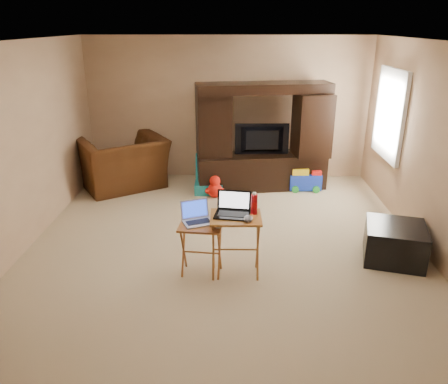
{
  "coord_description": "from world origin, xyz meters",
  "views": [
    {
      "loc": [
        0.11,
        -5.05,
        2.68
      ],
      "look_at": [
        0.0,
        -0.2,
        0.8
      ],
      "focal_mm": 35.0,
      "sensor_mm": 36.0,
      "label": 1
    }
  ],
  "objects_px": {
    "child_rocker": "(209,174)",
    "water_bottle": "(254,204)",
    "plush_toy": "(215,186)",
    "push_toy": "(305,178)",
    "mouse_left": "(218,225)",
    "recliner": "(123,163)",
    "laptop_left": "(198,213)",
    "laptop_right": "(232,205)",
    "ottoman": "(395,243)",
    "tray_table_right": "(236,246)",
    "entertainment_center": "(262,137)",
    "television": "(262,140)",
    "tray_table_left": "(201,249)",
    "mouse_right": "(248,219)"
  },
  "relations": [
    {
      "from": "laptop_right",
      "to": "mouse_left",
      "type": "height_order",
      "value": "laptop_right"
    },
    {
      "from": "recliner",
      "to": "plush_toy",
      "type": "distance_m",
      "value": 1.68
    },
    {
      "from": "television",
      "to": "tray_table_right",
      "type": "height_order",
      "value": "television"
    },
    {
      "from": "recliner",
      "to": "push_toy",
      "type": "distance_m",
      "value": 3.14
    },
    {
      "from": "push_toy",
      "to": "laptop_left",
      "type": "distance_m",
      "value": 3.19
    },
    {
      "from": "laptop_right",
      "to": "ottoman",
      "type": "bearing_deg",
      "value": 18.76
    },
    {
      "from": "recliner",
      "to": "water_bottle",
      "type": "xyz_separation_m",
      "value": [
        2.13,
        -2.73,
        0.39
      ]
    },
    {
      "from": "tray_table_left",
      "to": "push_toy",
      "type": "bearing_deg",
      "value": 66.1
    },
    {
      "from": "laptop_right",
      "to": "mouse_left",
      "type": "bearing_deg",
      "value": -144.34
    },
    {
      "from": "television",
      "to": "plush_toy",
      "type": "xyz_separation_m",
      "value": [
        -0.78,
        -0.42,
        -0.67
      ]
    },
    {
      "from": "water_bottle",
      "to": "push_toy",
      "type": "bearing_deg",
      "value": 69.47
    },
    {
      "from": "push_toy",
      "to": "mouse_right",
      "type": "xyz_separation_m",
      "value": [
        -1.07,
        -2.86,
        0.55
      ]
    },
    {
      "from": "recliner",
      "to": "laptop_right",
      "type": "xyz_separation_m",
      "value": [
        1.89,
        -2.79,
        0.4
      ]
    },
    {
      "from": "plush_toy",
      "to": "push_toy",
      "type": "bearing_deg",
      "value": 13.96
    },
    {
      "from": "laptop_left",
      "to": "water_bottle",
      "type": "relative_size",
      "value": 1.45
    },
    {
      "from": "child_rocker",
      "to": "laptop_left",
      "type": "distance_m",
      "value": 2.6
    },
    {
      "from": "mouse_left",
      "to": "tray_table_right",
      "type": "bearing_deg",
      "value": 17.19
    },
    {
      "from": "entertainment_center",
      "to": "television",
      "type": "distance_m",
      "value": 0.06
    },
    {
      "from": "entertainment_center",
      "to": "laptop_left",
      "type": "relative_size",
      "value": 6.82
    },
    {
      "from": "mouse_left",
      "to": "plush_toy",
      "type": "bearing_deg",
      "value": 93.22
    },
    {
      "from": "tray_table_right",
      "to": "mouse_left",
      "type": "height_order",
      "value": "tray_table_right"
    },
    {
      "from": "push_toy",
      "to": "ottoman",
      "type": "bearing_deg",
      "value": -74.47
    },
    {
      "from": "plush_toy",
      "to": "ottoman",
      "type": "xyz_separation_m",
      "value": [
        2.25,
        -1.98,
        0.03
      ]
    },
    {
      "from": "child_rocker",
      "to": "laptop_left",
      "type": "xyz_separation_m",
      "value": [
        0.03,
        -2.57,
        0.42
      ]
    },
    {
      "from": "entertainment_center",
      "to": "television",
      "type": "relative_size",
      "value": 2.41
    },
    {
      "from": "ottoman",
      "to": "laptop_left",
      "type": "distance_m",
      "value": 2.41
    },
    {
      "from": "television",
      "to": "tray_table_left",
      "type": "xyz_separation_m",
      "value": [
        -0.83,
        -2.77,
        -0.55
      ]
    },
    {
      "from": "child_rocker",
      "to": "mouse_left",
      "type": "distance_m",
      "value": 2.7
    },
    {
      "from": "mouse_left",
      "to": "mouse_right",
      "type": "relative_size",
      "value": 0.85
    },
    {
      "from": "laptop_left",
      "to": "laptop_right",
      "type": "height_order",
      "value": "laptop_right"
    },
    {
      "from": "entertainment_center",
      "to": "ottoman",
      "type": "xyz_separation_m",
      "value": [
        1.47,
        -2.44,
        -0.68
      ]
    },
    {
      "from": "entertainment_center",
      "to": "recliner",
      "type": "xyz_separation_m",
      "value": [
        -2.38,
        -0.02,
        -0.46
      ]
    },
    {
      "from": "ottoman",
      "to": "laptop_left",
      "type": "height_order",
      "value": "laptop_left"
    },
    {
      "from": "plush_toy",
      "to": "tray_table_right",
      "type": "height_order",
      "value": "tray_table_right"
    },
    {
      "from": "television",
      "to": "water_bottle",
      "type": "bearing_deg",
      "value": 82.28
    },
    {
      "from": "recliner",
      "to": "plush_toy",
      "type": "xyz_separation_m",
      "value": [
        1.6,
        -0.44,
        -0.25
      ]
    },
    {
      "from": "laptop_left",
      "to": "plush_toy",
      "type": "bearing_deg",
      "value": 65.22
    },
    {
      "from": "tray_table_left",
      "to": "tray_table_right",
      "type": "distance_m",
      "value": 0.39
    },
    {
      "from": "push_toy",
      "to": "ottoman",
      "type": "xyz_separation_m",
      "value": [
        0.72,
        -2.35,
        0.01
      ]
    },
    {
      "from": "child_rocker",
      "to": "tray_table_right",
      "type": "height_order",
      "value": "tray_table_right"
    },
    {
      "from": "child_rocker",
      "to": "water_bottle",
      "type": "xyz_separation_m",
      "value": [
        0.64,
        -2.53,
        0.52
      ]
    },
    {
      "from": "recliner",
      "to": "ottoman",
      "type": "bearing_deg",
      "value": 115.07
    },
    {
      "from": "plush_toy",
      "to": "tray_table_left",
      "type": "distance_m",
      "value": 2.35
    },
    {
      "from": "entertainment_center",
      "to": "tray_table_right",
      "type": "bearing_deg",
      "value": -108.32
    },
    {
      "from": "tray_table_right",
      "to": "mouse_right",
      "type": "distance_m",
      "value": 0.43
    },
    {
      "from": "recliner",
      "to": "laptop_left",
      "type": "distance_m",
      "value": 3.17
    },
    {
      "from": "tray_table_right",
      "to": "entertainment_center",
      "type": "bearing_deg",
      "value": 80.04
    },
    {
      "from": "entertainment_center",
      "to": "recliner",
      "type": "height_order",
      "value": "entertainment_center"
    },
    {
      "from": "television",
      "to": "mouse_left",
      "type": "xyz_separation_m",
      "value": [
        -0.64,
        -2.84,
        -0.22
      ]
    },
    {
      "from": "tray_table_right",
      "to": "laptop_left",
      "type": "relative_size",
      "value": 2.25
    }
  ]
}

